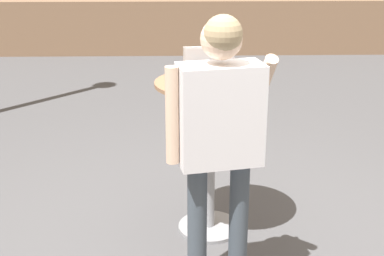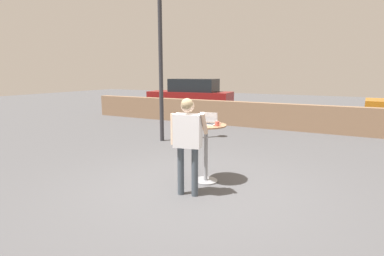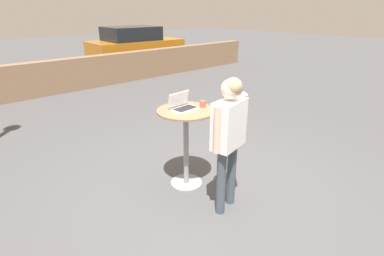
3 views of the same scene
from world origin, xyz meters
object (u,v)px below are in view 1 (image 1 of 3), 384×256
at_px(laptop, 210,73).
at_px(coffee_mug, 249,77).
at_px(standing_person, 220,126).
at_px(cafe_table, 210,131).

relative_size(laptop, coffee_mug, 3.32).
distance_m(laptop, standing_person, 0.78).
bearing_deg(standing_person, cafe_table, 90.26).
relative_size(cafe_table, standing_person, 0.67).
xyz_separation_m(cafe_table, standing_person, (0.00, -0.72, 0.29)).
height_order(cafe_table, coffee_mug, coffee_mug).
xyz_separation_m(coffee_mug, standing_person, (-0.24, -0.66, -0.10)).
distance_m(coffee_mug, standing_person, 0.71).
bearing_deg(coffee_mug, standing_person, -109.94).
relative_size(laptop, standing_person, 0.22).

